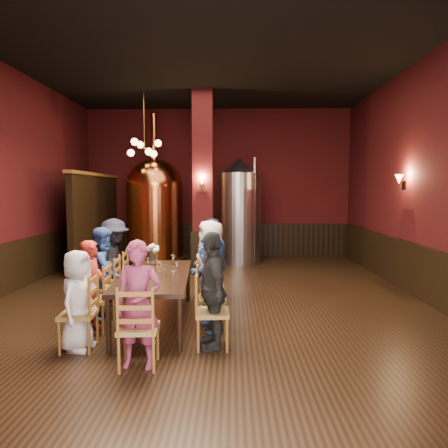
{
  "coord_description": "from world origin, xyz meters",
  "views": [
    {
      "loc": [
        0.45,
        -7.34,
        2.01
      ],
      "look_at": [
        0.29,
        0.2,
        1.38
      ],
      "focal_mm": 32.0,
      "sensor_mm": 36.0,
      "label": 1
    }
  ],
  "objects_px": {
    "person_2": "(104,272)",
    "steel_vessel": "(239,211)",
    "person_1": "(93,286)",
    "copper_kettle": "(155,210)",
    "person_0": "(78,300)",
    "rose_vase": "(153,251)",
    "dining_table": "(155,278)"
  },
  "relations": [
    {
      "from": "person_2",
      "to": "steel_vessel",
      "type": "distance_m",
      "value": 5.4
    },
    {
      "from": "person_1",
      "to": "copper_kettle",
      "type": "height_order",
      "value": "copper_kettle"
    },
    {
      "from": "person_1",
      "to": "copper_kettle",
      "type": "xyz_separation_m",
      "value": [
        -0.15,
        5.43,
        0.84
      ]
    },
    {
      "from": "copper_kettle",
      "to": "steel_vessel",
      "type": "bearing_deg",
      "value": 2.22
    },
    {
      "from": "person_0",
      "to": "steel_vessel",
      "type": "bearing_deg",
      "value": -9.84
    },
    {
      "from": "steel_vessel",
      "to": "rose_vase",
      "type": "height_order",
      "value": "steel_vessel"
    },
    {
      "from": "person_1",
      "to": "copper_kettle",
      "type": "bearing_deg",
      "value": -0.91
    },
    {
      "from": "dining_table",
      "to": "person_1",
      "type": "height_order",
      "value": "person_1"
    },
    {
      "from": "person_0",
      "to": "person_2",
      "type": "distance_m",
      "value": 1.33
    },
    {
      "from": "person_0",
      "to": "copper_kettle",
      "type": "relative_size",
      "value": 0.31
    },
    {
      "from": "dining_table",
      "to": "rose_vase",
      "type": "xyz_separation_m",
      "value": [
        -0.18,
        0.75,
        0.3
      ]
    },
    {
      "from": "person_1",
      "to": "rose_vase",
      "type": "xyz_separation_m",
      "value": [
        0.64,
        1.14,
        0.33
      ]
    },
    {
      "from": "copper_kettle",
      "to": "dining_table",
      "type": "bearing_deg",
      "value": -79.06
    },
    {
      "from": "rose_vase",
      "to": "person_0",
      "type": "bearing_deg",
      "value": -108.35
    },
    {
      "from": "person_2",
      "to": "person_0",
      "type": "bearing_deg",
      "value": 179.91
    },
    {
      "from": "dining_table",
      "to": "person_0",
      "type": "bearing_deg",
      "value": -130.36
    },
    {
      "from": "dining_table",
      "to": "rose_vase",
      "type": "bearing_deg",
      "value": 99.71
    },
    {
      "from": "dining_table",
      "to": "copper_kettle",
      "type": "bearing_deg",
      "value": 97.11
    },
    {
      "from": "person_0",
      "to": "person_2",
      "type": "xyz_separation_m",
      "value": [
        -0.09,
        1.33,
        0.08
      ]
    },
    {
      "from": "dining_table",
      "to": "copper_kettle",
      "type": "xyz_separation_m",
      "value": [
        -0.98,
        5.05,
        0.81
      ]
    },
    {
      "from": "copper_kettle",
      "to": "steel_vessel",
      "type": "xyz_separation_m",
      "value": [
        2.33,
        0.09,
        -0.04
      ]
    },
    {
      "from": "person_0",
      "to": "copper_kettle",
      "type": "bearing_deg",
      "value": 11.05
    },
    {
      "from": "dining_table",
      "to": "rose_vase",
      "type": "relative_size",
      "value": 6.66
    },
    {
      "from": "person_1",
      "to": "rose_vase",
      "type": "distance_m",
      "value": 1.35
    },
    {
      "from": "dining_table",
      "to": "steel_vessel",
      "type": "height_order",
      "value": "steel_vessel"
    },
    {
      "from": "person_0",
      "to": "person_1",
      "type": "xyz_separation_m",
      "value": [
        -0.04,
        0.67,
        0.02
      ]
    },
    {
      "from": "person_1",
      "to": "steel_vessel",
      "type": "xyz_separation_m",
      "value": [
        2.18,
        5.52,
        0.79
      ]
    },
    {
      "from": "dining_table",
      "to": "person_0",
      "type": "distance_m",
      "value": 1.31
    },
    {
      "from": "dining_table",
      "to": "steel_vessel",
      "type": "distance_m",
      "value": 5.37
    },
    {
      "from": "person_2",
      "to": "steel_vessel",
      "type": "bearing_deg",
      "value": -28.54
    },
    {
      "from": "person_1",
      "to": "person_2",
      "type": "distance_m",
      "value": 0.66
    },
    {
      "from": "copper_kettle",
      "to": "steel_vessel",
      "type": "height_order",
      "value": "copper_kettle"
    }
  ]
}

